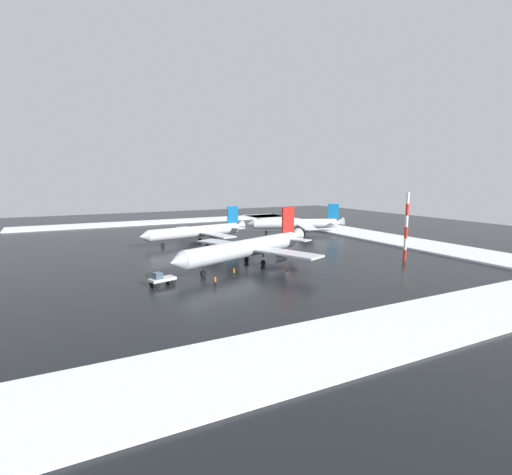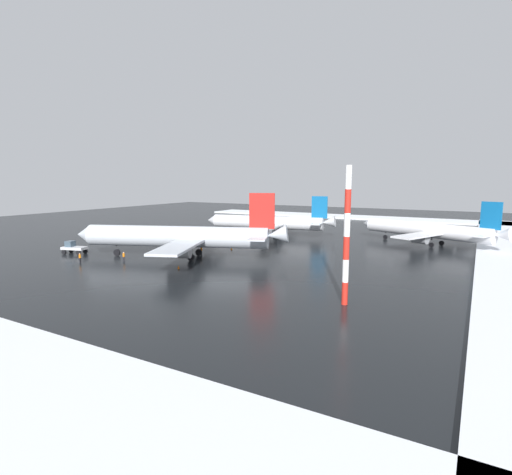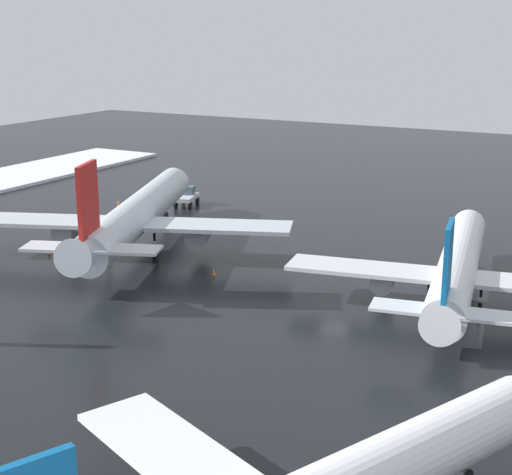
{
  "view_description": "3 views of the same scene",
  "coord_description": "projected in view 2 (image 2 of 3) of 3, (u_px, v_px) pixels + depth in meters",
  "views": [
    {
      "loc": [
        -101.32,
        42.99,
        19.27
      ],
      "look_at": [
        -16.42,
        -1.43,
        4.64
      ],
      "focal_mm": 28.0,
      "sensor_mm": 36.0,
      "label": 1
    },
    {
      "loc": [
        -81.04,
        -42.11,
        14.32
      ],
      "look_at": [
        -10.38,
        -2.33,
        2.45
      ],
      "focal_mm": 28.0,
      "sensor_mm": 36.0,
      "label": 2
    },
    {
      "loc": [
        24.36,
        -59.48,
        23.11
      ],
      "look_at": [
        -8.67,
        1.66,
        4.36
      ],
      "focal_mm": 55.0,
      "sensor_mm": 36.0,
      "label": 3
    }
  ],
  "objects": [
    {
      "name": "ground_crew_near_tug",
      "position": [
        124.0,
        256.0,
        69.9
      ],
      "size": [
        0.36,
        0.36,
        1.71
      ],
      "rotation": [
        0.0,
        0.0,
        0.69
      ],
      "color": "black",
      "rests_on": "ground_plane"
    },
    {
      "name": "airplane_parked_portside",
      "position": [
        270.0,
        222.0,
        102.08
      ],
      "size": [
        28.6,
        34.23,
        10.2
      ],
      "rotation": [
        0.0,
        0.0,
        1.75
      ],
      "color": "silver",
      "rests_on": "ground_plane"
    },
    {
      "name": "ground_crew_by_nose_gear",
      "position": [
        80.0,
        257.0,
        68.8
      ],
      "size": [
        0.36,
        0.36,
        1.71
      ],
      "rotation": [
        0.0,
        0.0,
        1.87
      ],
      "color": "black",
      "rests_on": "ground_plane"
    },
    {
      "name": "snow_bank_right",
      "position": [
        351.0,
        217.0,
        150.12
      ],
      "size": [
        14.0,
        116.0,
        0.48
      ],
      "primitive_type": "cube",
      "color": "white",
      "rests_on": "ground_plane"
    },
    {
      "name": "antenna_mast",
      "position": [
        347.0,
        236.0,
        44.91
      ],
      "size": [
        0.7,
        0.7,
        15.87
      ],
      "color": "red",
      "rests_on": "ground_plane"
    },
    {
      "name": "airplane_parked_starboard",
      "position": [
        182.0,
        237.0,
        72.88
      ],
      "size": [
        32.62,
        38.55,
        11.93
      ],
      "rotation": [
        0.0,
        0.0,
        1.94
      ],
      "color": "silver",
      "rests_on": "ground_plane"
    },
    {
      "name": "ground_crew_mid_apron",
      "position": [
        201.0,
        250.0,
        75.69
      ],
      "size": [
        0.36,
        0.36,
        1.71
      ],
      "rotation": [
        0.0,
        0.0,
        5.62
      ],
      "color": "black",
      "rests_on": "ground_plane"
    },
    {
      "name": "ground_plane",
      "position": [
        269.0,
        242.0,
        92.38
      ],
      "size": [
        240.0,
        240.0,
        0.0
      ],
      "primitive_type": "plane",
      "color": "black"
    },
    {
      "name": "traffic_cone_near_nose",
      "position": [
        232.0,
        248.0,
        81.71
      ],
      "size": [
        0.36,
        0.36,
        0.55
      ],
      "primitive_type": "cone",
      "color": "orange",
      "rests_on": "ground_plane"
    },
    {
      "name": "pushback_tug",
      "position": [
        73.0,
        247.0,
        77.02
      ],
      "size": [
        3.35,
        5.02,
        2.5
      ],
      "rotation": [
        0.0,
        0.0,
        1.84
      ],
      "color": "silver",
      "rests_on": "ground_plane"
    },
    {
      "name": "airplane_foreground_jet",
      "position": [
        428.0,
        230.0,
        86.88
      ],
      "size": [
        27.24,
        32.12,
        10.05
      ],
      "rotation": [
        0.0,
        0.0,
        1.16
      ],
      "color": "white",
      "rests_on": "ground_plane"
    },
    {
      "name": "traffic_cone_mid_line",
      "position": [
        179.0,
        267.0,
        64.32
      ],
      "size": [
        0.36,
        0.36,
        0.55
      ],
      "primitive_type": "cone",
      "color": "orange",
      "rests_on": "ground_plane"
    }
  ]
}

